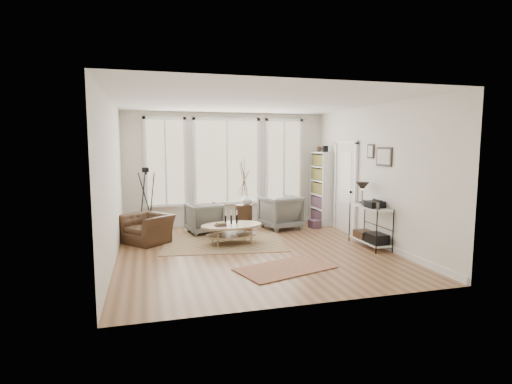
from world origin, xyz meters
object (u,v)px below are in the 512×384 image
object	(u,v)px
coffee_table	(231,229)
armchair_right	(281,212)
side_table	(244,196)
armchair_left	(204,218)
accent_chair	(147,229)
low_shelf	(370,222)
bookcase	(321,188)

from	to	relation	value
coffee_table	armchair_right	distance (m)	1.94
coffee_table	side_table	distance (m)	1.50
armchair_left	accent_chair	distance (m)	1.44
armchair_right	side_table	size ratio (longest dim) A/B	0.52
coffee_table	armchair_left	size ratio (longest dim) A/B	1.76
armchair_left	armchair_right	distance (m)	1.93
armchair_left	side_table	size ratio (longest dim) A/B	0.45
low_shelf	accent_chair	distance (m)	4.68
bookcase	side_table	xyz separation A→B (m)	(-2.17, -0.25, -0.11)
armchair_left	accent_chair	xyz separation A→B (m)	(-1.30, -0.61, -0.06)
coffee_table	accent_chair	distance (m)	1.81
bookcase	side_table	world-z (taller)	bookcase
low_shelf	armchair_left	size ratio (longest dim) A/B	1.65
coffee_table	side_table	world-z (taller)	side_table
low_shelf	armchair_left	distance (m)	3.80
low_shelf	side_table	bearing A→B (deg)	133.05
bookcase	coffee_table	size ratio (longest dim) A/B	1.48
bookcase	armchair_right	xyz separation A→B (m)	(-1.24, -0.33, -0.54)
coffee_table	accent_chair	world-z (taller)	accent_chair
side_table	low_shelf	bearing A→B (deg)	-46.95
bookcase	armchair_right	bearing A→B (deg)	-165.29
low_shelf	side_table	size ratio (longest dim) A/B	0.74
bookcase	armchair_right	world-z (taller)	bookcase
low_shelf	armchair_right	size ratio (longest dim) A/B	1.43
coffee_table	accent_chair	size ratio (longest dim) A/B	1.49
low_shelf	armchair_left	world-z (taller)	low_shelf
armchair_left	accent_chair	size ratio (longest dim) A/B	0.85
armchair_left	armchair_right	bearing A→B (deg)	169.69
coffee_table	side_table	bearing A→B (deg)	65.72
bookcase	armchair_right	distance (m)	1.39
coffee_table	accent_chair	xyz separation A→B (m)	(-1.72, 0.58, -0.02)
side_table	coffee_table	bearing A→B (deg)	-114.28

